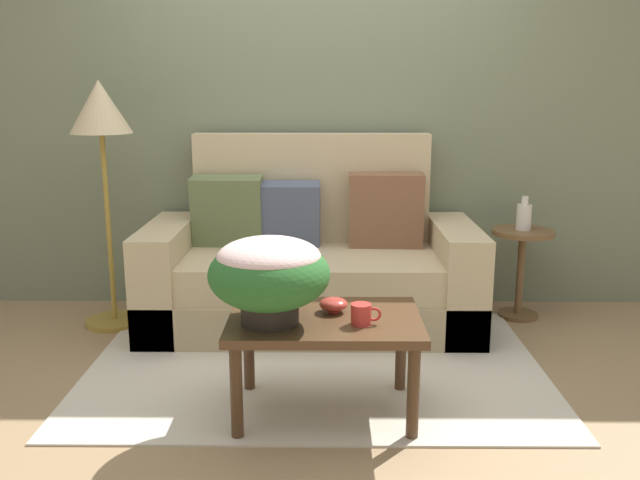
{
  "coord_description": "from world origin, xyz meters",
  "views": [
    {
      "loc": [
        0.05,
        -3.1,
        1.43
      ],
      "look_at": [
        0.02,
        0.23,
        0.67
      ],
      "focal_mm": 37.84,
      "sensor_mm": 36.0,
      "label": 1
    }
  ],
  "objects_px": {
    "coffee_mug": "(362,314)",
    "couch": "(311,268)",
    "table_vase": "(524,216)",
    "potted_plant": "(269,272)",
    "floor_lamp": "(101,129)",
    "side_table": "(521,257)",
    "coffee_table": "(325,330)",
    "snack_bowl": "(334,304)"
  },
  "relations": [
    {
      "from": "floor_lamp",
      "to": "table_vase",
      "type": "relative_size",
      "value": 7.02
    },
    {
      "from": "couch",
      "to": "snack_bowl",
      "type": "distance_m",
      "value": 1.13
    },
    {
      "from": "table_vase",
      "to": "couch",
      "type": "bearing_deg",
      "value": -175.07
    },
    {
      "from": "snack_bowl",
      "to": "table_vase",
      "type": "distance_m",
      "value": 1.71
    },
    {
      "from": "side_table",
      "to": "floor_lamp",
      "type": "xyz_separation_m",
      "value": [
        -2.51,
        -0.14,
        0.8
      ]
    },
    {
      "from": "potted_plant",
      "to": "snack_bowl",
      "type": "xyz_separation_m",
      "value": [
        0.27,
        0.14,
        -0.19
      ]
    },
    {
      "from": "couch",
      "to": "coffee_mug",
      "type": "xyz_separation_m",
      "value": [
        0.24,
        -1.27,
        0.15
      ]
    },
    {
      "from": "coffee_mug",
      "to": "table_vase",
      "type": "bearing_deg",
      "value": 52.46
    },
    {
      "from": "table_vase",
      "to": "floor_lamp",
      "type": "bearing_deg",
      "value": -176.65
    },
    {
      "from": "side_table",
      "to": "couch",
      "type": "bearing_deg",
      "value": -175.18
    },
    {
      "from": "side_table",
      "to": "floor_lamp",
      "type": "bearing_deg",
      "value": -176.71
    },
    {
      "from": "snack_bowl",
      "to": "table_vase",
      "type": "xyz_separation_m",
      "value": [
        1.18,
        1.23,
        0.16
      ]
    },
    {
      "from": "couch",
      "to": "floor_lamp",
      "type": "xyz_separation_m",
      "value": [
        -1.21,
        -0.03,
        0.84
      ]
    },
    {
      "from": "table_vase",
      "to": "coffee_mug",
      "type": "bearing_deg",
      "value": -127.54
    },
    {
      "from": "potted_plant",
      "to": "coffee_mug",
      "type": "distance_m",
      "value": 0.43
    },
    {
      "from": "floor_lamp",
      "to": "table_vase",
      "type": "bearing_deg",
      "value": 3.35
    },
    {
      "from": "side_table",
      "to": "potted_plant",
      "type": "xyz_separation_m",
      "value": [
        -1.45,
        -1.37,
        0.29
      ]
    },
    {
      "from": "couch",
      "to": "table_vase",
      "type": "relative_size",
      "value": 9.41
    },
    {
      "from": "floor_lamp",
      "to": "coffee_mug",
      "type": "relative_size",
      "value": 11.36
    },
    {
      "from": "coffee_mug",
      "to": "couch",
      "type": "bearing_deg",
      "value": 100.76
    },
    {
      "from": "table_vase",
      "to": "potted_plant",
      "type": "bearing_deg",
      "value": -136.65
    },
    {
      "from": "coffee_mug",
      "to": "snack_bowl",
      "type": "xyz_separation_m",
      "value": [
        -0.12,
        0.16,
        -0.01
      ]
    },
    {
      "from": "floor_lamp",
      "to": "table_vase",
      "type": "xyz_separation_m",
      "value": [
        2.51,
        0.15,
        -0.54
      ]
    },
    {
      "from": "floor_lamp",
      "to": "coffee_mug",
      "type": "xyz_separation_m",
      "value": [
        1.45,
        -1.24,
        -0.69
      ]
    },
    {
      "from": "coffee_mug",
      "to": "table_vase",
      "type": "height_order",
      "value": "table_vase"
    },
    {
      "from": "couch",
      "to": "floor_lamp",
      "type": "bearing_deg",
      "value": -178.38
    },
    {
      "from": "coffee_table",
      "to": "coffee_mug",
      "type": "height_order",
      "value": "coffee_mug"
    },
    {
      "from": "coffee_table",
      "to": "table_vase",
      "type": "distance_m",
      "value": 1.8
    },
    {
      "from": "potted_plant",
      "to": "couch",
      "type": "bearing_deg",
      "value": 83.41
    },
    {
      "from": "floor_lamp",
      "to": "table_vase",
      "type": "height_order",
      "value": "floor_lamp"
    },
    {
      "from": "couch",
      "to": "table_vase",
      "type": "distance_m",
      "value": 1.35
    },
    {
      "from": "floor_lamp",
      "to": "snack_bowl",
      "type": "height_order",
      "value": "floor_lamp"
    },
    {
      "from": "coffee_mug",
      "to": "floor_lamp",
      "type": "bearing_deg",
      "value": 139.42
    },
    {
      "from": "floor_lamp",
      "to": "potted_plant",
      "type": "bearing_deg",
      "value": -49.12
    },
    {
      "from": "floor_lamp",
      "to": "coffee_mug",
      "type": "bearing_deg",
      "value": -40.58
    },
    {
      "from": "potted_plant",
      "to": "snack_bowl",
      "type": "height_order",
      "value": "potted_plant"
    },
    {
      "from": "side_table",
      "to": "coffee_mug",
      "type": "bearing_deg",
      "value": -127.61
    },
    {
      "from": "couch",
      "to": "table_vase",
      "type": "height_order",
      "value": "couch"
    },
    {
      "from": "coffee_table",
      "to": "table_vase",
      "type": "height_order",
      "value": "table_vase"
    },
    {
      "from": "couch",
      "to": "coffee_table",
      "type": "height_order",
      "value": "couch"
    },
    {
      "from": "couch",
      "to": "side_table",
      "type": "relative_size",
      "value": 3.48
    },
    {
      "from": "side_table",
      "to": "table_vase",
      "type": "distance_m",
      "value": 0.26
    }
  ]
}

